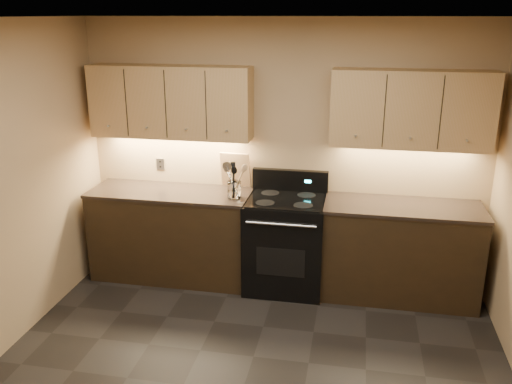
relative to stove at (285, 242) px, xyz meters
The scene contains 15 objects.
ceiling 2.71m from the stove, 92.72° to the right, with size 4.00×4.00×0.00m, color silver.
wall_back 0.88m from the stove, 104.10° to the left, with size 4.00×0.04×2.60m, color tan.
counter_left 1.18m from the stove, behind, with size 1.62×0.62×0.93m.
counter_right 1.10m from the stove, ahead, with size 1.46×0.62×0.93m.
stove is the anchor object (origin of this frame).
upper_cab_left 1.78m from the stove, behind, with size 1.60×0.30×0.70m, color tan.
upper_cab_right 1.73m from the stove, ahead, with size 1.44×0.30×0.70m, color tan.
outlet_plate 1.55m from the stove, 167.24° to the left, with size 0.09×0.01×0.12m, color #B2B5BA.
utensil_crock 0.73m from the stove, behind, with size 0.16×0.16×0.16m.
cutting_board 0.89m from the stove, 154.61° to the left, with size 0.30×0.02×0.38m, color tan.
wooden_spoon 0.82m from the stove, behind, with size 0.06×0.06×0.33m, color tan, non-canonical shape.
black_spoon 0.82m from the stove, behind, with size 0.06×0.06×0.34m, color black, non-canonical shape.
black_turner 0.81m from the stove, 169.46° to the right, with size 0.08×0.08×0.35m, color black, non-canonical shape.
steel_spatula 0.79m from the stove, behind, with size 0.08×0.08×0.34m, color silver, non-canonical shape.
steel_skimmer 0.79m from the stove, behind, with size 0.09×0.09×0.33m, color silver, non-canonical shape.
Camera 1 is at (0.72, -3.20, 2.63)m, focal length 38.00 mm.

